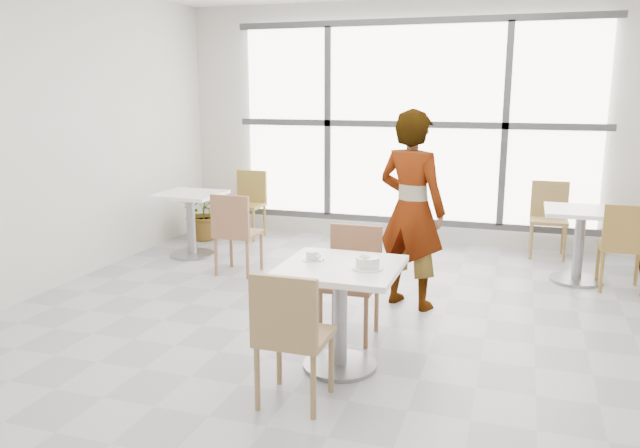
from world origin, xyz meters
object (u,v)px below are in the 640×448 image
(oatmeal_bowl, at_px, (368,263))
(bg_chair_left_near, at_px, (235,229))
(bg_chair_right_far, at_px, (549,214))
(bg_chair_left_far, at_px, (249,199))
(main_table, at_px, (340,297))
(chair_far, at_px, (352,273))
(bg_chair_right_near, at_px, (624,242))
(bg_table_left, at_px, (191,215))
(chair_near, at_px, (290,330))
(plant_left, at_px, (205,212))
(person, at_px, (411,210))
(coffee_cup, at_px, (312,256))
(bg_table_right, at_px, (580,235))

(oatmeal_bowl, height_order, bg_chair_left_near, bg_chair_left_near)
(oatmeal_bowl, height_order, bg_chair_right_far, bg_chair_right_far)
(bg_chair_left_far, bearing_deg, main_table, -56.99)
(chair_far, bearing_deg, bg_chair_right_near, 39.69)
(bg_chair_left_far, xyz_separation_m, bg_chair_right_near, (4.39, -1.05, 0.00))
(chair_far, xyz_separation_m, bg_table_left, (-2.42, 1.75, -0.01))
(oatmeal_bowl, bearing_deg, bg_table_left, 138.20)
(chair_near, xyz_separation_m, bg_chair_right_far, (1.60, 4.33, 0.00))
(plant_left, bearing_deg, bg_chair_right_near, -8.20)
(oatmeal_bowl, height_order, bg_table_left, oatmeal_bowl)
(person, xyz_separation_m, bg_chair_right_far, (1.24, 2.25, -0.38))
(coffee_cup, xyz_separation_m, bg_chair_left_near, (-1.46, 1.78, -0.28))
(bg_chair_right_near, bearing_deg, coffee_cup, 46.09)
(bg_chair_left_near, bearing_deg, coffee_cup, 129.30)
(chair_near, distance_m, oatmeal_bowl, 0.74)
(main_table, distance_m, person, 1.51)
(chair_far, relative_size, coffee_cup, 5.47)
(coffee_cup, height_order, bg_chair_right_near, bg_chair_right_near)
(chair_near, bearing_deg, bg_chair_left_far, -62.57)
(bg_table_right, xyz_separation_m, plant_left, (-4.48, 0.47, -0.12))
(chair_far, height_order, bg_chair_right_far, same)
(bg_chair_left_near, distance_m, bg_chair_right_far, 3.66)
(bg_chair_right_far, bearing_deg, chair_far, -116.98)
(chair_near, relative_size, bg_chair_left_near, 1.00)
(chair_near, relative_size, coffee_cup, 5.47)
(bg_chair_left_near, relative_size, bg_chair_right_near, 1.00)
(bg_table_left, xyz_separation_m, bg_chair_right_near, (4.62, 0.08, 0.01))
(coffee_cup, relative_size, bg_chair_right_near, 0.18)
(bg_chair_right_far, bearing_deg, bg_table_right, -75.29)
(oatmeal_bowl, relative_size, bg_chair_left_far, 0.24)
(main_table, xyz_separation_m, chair_near, (-0.13, -0.63, -0.02))
(bg_chair_right_near, distance_m, plant_left, 4.90)
(chair_far, bearing_deg, main_table, -82.26)
(oatmeal_bowl, height_order, plant_left, oatmeal_bowl)
(main_table, bearing_deg, bg_chair_left_near, 132.54)
(main_table, height_order, person, person)
(person, distance_m, bg_chair_right_far, 2.60)
(oatmeal_bowl, distance_m, bg_chair_right_near, 3.16)
(chair_far, xyz_separation_m, bg_chair_right_far, (1.56, 3.06, 0.00))
(coffee_cup, xyz_separation_m, person, (0.45, 1.40, 0.10))
(main_table, distance_m, bg_chair_right_far, 3.98)
(bg_chair_left_far, bearing_deg, oatmeal_bowl, -55.05)
(bg_table_right, bearing_deg, person, -140.31)
(bg_chair_right_near, bearing_deg, person, 28.39)
(plant_left, bearing_deg, chair_far, -43.48)
(coffee_cup, relative_size, bg_chair_left_near, 0.18)
(bg_table_left, height_order, bg_chair_right_far, bg_chair_right_far)
(chair_far, distance_m, bg_chair_left_far, 3.61)
(chair_far, bearing_deg, plant_left, 136.52)
(bg_table_right, bearing_deg, bg_chair_left_far, 168.48)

